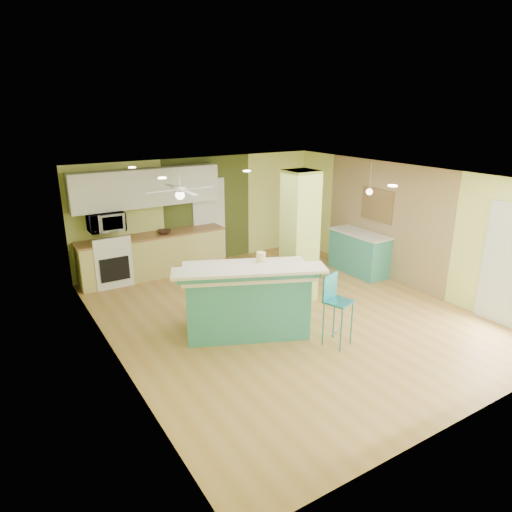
{
  "coord_description": "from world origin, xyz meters",
  "views": [
    {
      "loc": [
        -4.4,
        -6.11,
        3.59
      ],
      "look_at": [
        -0.38,
        0.4,
        1.07
      ],
      "focal_mm": 32.0,
      "sensor_mm": 36.0,
      "label": 1
    }
  ],
  "objects_px": {
    "bar_stool": "(335,298)",
    "fruit_bowl": "(164,232)",
    "canister": "(261,257)",
    "side_counter": "(359,252)",
    "peninsula": "(247,299)"
  },
  "relations": [
    {
      "from": "bar_stool",
      "to": "side_counter",
      "type": "xyz_separation_m",
      "value": [
        2.66,
        2.21,
        -0.3
      ]
    },
    {
      "from": "side_counter",
      "to": "fruit_bowl",
      "type": "bearing_deg",
      "value": 150.02
    },
    {
      "from": "bar_stool",
      "to": "fruit_bowl",
      "type": "relative_size",
      "value": 3.66
    },
    {
      "from": "bar_stool",
      "to": "canister",
      "type": "height_order",
      "value": "canister"
    },
    {
      "from": "bar_stool",
      "to": "fruit_bowl",
      "type": "xyz_separation_m",
      "value": [
        -1.1,
        4.37,
        0.21
      ]
    },
    {
      "from": "bar_stool",
      "to": "side_counter",
      "type": "bearing_deg",
      "value": 21.92
    },
    {
      "from": "side_counter",
      "to": "canister",
      "type": "xyz_separation_m",
      "value": [
        -3.21,
        -0.95,
        0.71
      ]
    },
    {
      "from": "peninsula",
      "to": "fruit_bowl",
      "type": "distance_m",
      "value": 3.32
    },
    {
      "from": "side_counter",
      "to": "fruit_bowl",
      "type": "distance_m",
      "value": 4.36
    },
    {
      "from": "peninsula",
      "to": "bar_stool",
      "type": "height_order",
      "value": "peninsula"
    },
    {
      "from": "side_counter",
      "to": "fruit_bowl",
      "type": "xyz_separation_m",
      "value": [
        -3.75,
        2.16,
        0.51
      ]
    },
    {
      "from": "bar_stool",
      "to": "side_counter",
      "type": "distance_m",
      "value": 3.47
    },
    {
      "from": "fruit_bowl",
      "to": "canister",
      "type": "xyz_separation_m",
      "value": [
        0.54,
        -3.11,
        0.2
      ]
    },
    {
      "from": "side_counter",
      "to": "fruit_bowl",
      "type": "relative_size",
      "value": 4.62
    },
    {
      "from": "peninsula",
      "to": "side_counter",
      "type": "bearing_deg",
      "value": 41.24
    }
  ]
}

